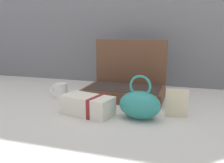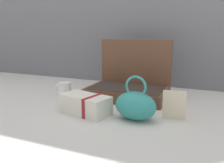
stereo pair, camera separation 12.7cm
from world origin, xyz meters
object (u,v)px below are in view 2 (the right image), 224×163
coffee_mug (65,89)px  info_card_left (174,105)px  open_suitcase (129,85)px  cream_toiletry_bag (86,104)px  teal_pouch_handbag (135,105)px

coffee_mug → info_card_left: 0.70m
open_suitcase → cream_toiletry_bag: 0.39m
info_card_left → coffee_mug: bearing=160.1°
teal_pouch_handbag → cream_toiletry_bag: teal_pouch_handbag is taller
cream_toiletry_bag → coffee_mug: size_ratio=2.39×
open_suitcase → teal_pouch_handbag: bearing=-67.1°
coffee_mug → info_card_left: (0.69, -0.13, 0.02)m
open_suitcase → cream_toiletry_bag: bearing=-104.7°
cream_toiletry_bag → coffee_mug: (-0.27, 0.22, -0.00)m
teal_pouch_handbag → cream_toiletry_bag: size_ratio=0.77×
open_suitcase → coffee_mug: bearing=-156.8°
coffee_mug → info_card_left: bearing=-10.8°
open_suitcase → info_card_left: open_suitcase is taller
teal_pouch_handbag → coffee_mug: (-0.52, 0.20, -0.02)m
coffee_mug → cream_toiletry_bag: bearing=-38.7°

